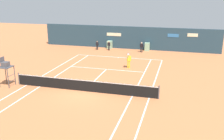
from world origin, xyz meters
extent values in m
plane|color=#C67042|center=(0.00, 0.00, 0.00)|extent=(80.00, 80.00, 0.00)
cube|color=white|center=(0.00, 11.70, 0.00)|extent=(10.60, 0.10, 0.01)
cube|color=white|center=(-5.30, 0.00, 0.00)|extent=(0.10, 23.40, 0.01)
cube|color=white|center=(-4.00, 0.00, 0.00)|extent=(0.10, 23.40, 0.01)
cube|color=white|center=(4.00, 0.00, 0.00)|extent=(0.10, 23.40, 0.01)
cube|color=white|center=(5.30, 0.00, 0.00)|extent=(0.10, 23.40, 0.01)
cube|color=white|center=(0.00, 6.40, 0.00)|extent=(8.00, 0.10, 0.01)
cube|color=white|center=(0.00, 3.20, 0.00)|extent=(0.10, 6.40, 0.01)
cube|color=white|center=(0.00, 11.55, 0.00)|extent=(0.10, 0.24, 0.01)
cylinder|color=#4C4C51|center=(-6.00, 0.00, 0.53)|extent=(0.10, 0.10, 1.07)
cylinder|color=#4C4C51|center=(6.00, 0.00, 0.53)|extent=(0.10, 0.10, 1.07)
cube|color=black|center=(0.00, 0.00, 0.47)|extent=(12.00, 0.03, 0.95)
cube|color=white|center=(0.00, 0.00, 0.92)|extent=(12.00, 0.04, 0.06)
cube|color=#233D4C|center=(0.00, 17.00, 1.58)|extent=(25.00, 0.24, 3.15)
cube|color=beige|center=(8.69, 16.86, 2.34)|extent=(1.32, 0.02, 0.44)
cube|color=#2D6BA8|center=(6.21, 16.86, 2.17)|extent=(1.45, 0.02, 0.44)
cube|color=beige|center=(-1.99, 16.86, 1.97)|extent=(2.11, 0.02, 0.44)
cube|color=#8CB793|center=(-2.51, 16.45, 0.55)|extent=(0.67, 0.70, 1.10)
cube|color=#8CB793|center=(2.85, 16.45, 0.54)|extent=(0.62, 0.70, 1.08)
cylinder|color=#47474C|center=(-6.26, -0.15, 0.83)|extent=(0.07, 0.07, 1.67)
cylinder|color=#47474C|center=(-6.26, -1.05, 0.83)|extent=(0.07, 0.07, 1.67)
cylinder|color=#47474C|center=(-7.16, -0.15, 0.83)|extent=(0.07, 0.07, 1.67)
cylinder|color=#47474C|center=(-6.26, -0.60, 0.50)|extent=(0.04, 0.81, 0.04)
cylinder|color=#47474C|center=(-6.26, -0.60, 1.00)|extent=(0.04, 0.81, 0.04)
cube|color=#47474C|center=(-6.71, -0.60, 1.70)|extent=(1.00, 1.00, 0.06)
cube|color=#4C4C51|center=(-6.71, -0.60, 1.93)|extent=(0.52, 0.56, 0.40)
cube|color=#4C4C51|center=(-7.00, -0.60, 2.30)|extent=(0.06, 0.56, 0.45)
cylinder|color=yellow|center=(2.21, 7.56, 0.39)|extent=(0.13, 0.13, 0.77)
cylinder|color=yellow|center=(2.06, 7.48, 0.39)|extent=(0.13, 0.13, 0.77)
cube|color=yellow|center=(2.13, 7.52, 1.04)|extent=(0.40, 0.33, 0.54)
sphere|color=beige|center=(2.13, 7.52, 1.42)|extent=(0.21, 0.21, 0.21)
cylinder|color=white|center=(2.13, 7.52, 1.50)|extent=(0.20, 0.20, 0.06)
cylinder|color=yellow|center=(2.32, 7.62, 1.00)|extent=(0.08, 0.08, 0.52)
cylinder|color=beige|center=(2.07, 7.19, 1.26)|extent=(0.32, 0.50, 0.08)
cylinder|color=black|center=(2.19, 6.96, 1.37)|extent=(0.03, 0.03, 0.22)
torus|color=#DB3838|center=(2.19, 6.96, 1.62)|extent=(0.28, 0.16, 0.30)
cylinder|color=silver|center=(2.19, 6.96, 1.62)|extent=(0.23, 0.13, 0.26)
cylinder|color=black|center=(-2.20, 15.21, 0.32)|extent=(0.11, 0.11, 0.65)
cylinder|color=black|center=(-2.34, 15.21, 0.32)|extent=(0.11, 0.11, 0.65)
cube|color=black|center=(-2.27, 15.21, 0.87)|extent=(0.29, 0.17, 0.45)
sphere|color=tan|center=(-2.27, 15.21, 1.19)|extent=(0.18, 0.18, 0.18)
cylinder|color=black|center=(-2.09, 15.21, 0.84)|extent=(0.07, 0.07, 0.44)
cylinder|color=black|center=(-2.45, 15.22, 0.84)|extent=(0.07, 0.07, 0.44)
cylinder|color=black|center=(-3.89, 15.21, 0.31)|extent=(0.10, 0.10, 0.63)
cylinder|color=black|center=(-4.03, 15.21, 0.31)|extent=(0.10, 0.10, 0.63)
cube|color=black|center=(-3.96, 15.21, 0.84)|extent=(0.28, 0.16, 0.44)
sphere|color=#8C664C|center=(-3.96, 15.21, 1.15)|extent=(0.17, 0.17, 0.17)
cylinder|color=black|center=(-3.78, 15.21, 0.81)|extent=(0.07, 0.07, 0.42)
cylinder|color=black|center=(-4.13, 15.21, 0.81)|extent=(0.07, 0.07, 0.42)
cylinder|color=black|center=(2.34, 15.20, 0.35)|extent=(0.11, 0.11, 0.69)
cylinder|color=black|center=(2.19, 15.22, 0.35)|extent=(0.11, 0.11, 0.69)
cube|color=black|center=(2.27, 15.21, 0.94)|extent=(0.33, 0.21, 0.48)
sphere|color=beige|center=(2.27, 15.21, 1.27)|extent=(0.19, 0.19, 0.19)
cylinder|color=black|center=(2.46, 15.19, 0.90)|extent=(0.07, 0.07, 0.47)
cylinder|color=black|center=(2.07, 15.24, 0.90)|extent=(0.07, 0.07, 0.47)
sphere|color=#CCE033|center=(-3.77, 7.55, 0.03)|extent=(0.07, 0.07, 0.07)
sphere|color=#CCE033|center=(-4.19, 10.54, 0.03)|extent=(0.07, 0.07, 0.07)
camera|label=1|loc=(7.33, -18.03, 7.67)|focal=40.96mm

